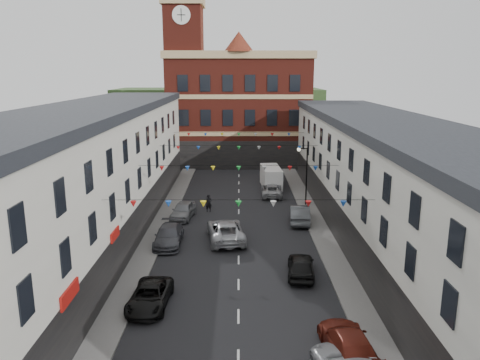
{
  "coord_description": "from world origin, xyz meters",
  "views": [
    {
      "loc": [
        0.05,
        -31.67,
        13.34
      ],
      "look_at": [
        0.12,
        8.23,
        4.05
      ],
      "focal_mm": 35.0,
      "sensor_mm": 36.0,
      "label": 1
    }
  ],
  "objects_px": {
    "car_left_c": "(150,296)",
    "pedestrian": "(209,203)",
    "car_right_c": "(349,344)",
    "moving_car": "(226,230)",
    "car_left_d": "(169,236)",
    "car_right_d": "(301,266)",
    "car_right_f": "(272,190)",
    "street_lamp": "(304,168)",
    "white_van": "(271,177)",
    "car_right_e": "(300,214)",
    "car_left_e": "(183,210)"
  },
  "relations": [
    {
      "from": "car_left_e",
      "to": "pedestrian",
      "type": "relative_size",
      "value": 2.6
    },
    {
      "from": "car_right_e",
      "to": "car_right_f",
      "type": "relative_size",
      "value": 1.02
    },
    {
      "from": "car_right_d",
      "to": "car_right_e",
      "type": "bearing_deg",
      "value": -90.88
    },
    {
      "from": "car_right_c",
      "to": "car_right_f",
      "type": "relative_size",
      "value": 1.07
    },
    {
      "from": "car_left_d",
      "to": "white_van",
      "type": "distance_m",
      "value": 21.09
    },
    {
      "from": "pedestrian",
      "to": "car_right_d",
      "type": "bearing_deg",
      "value": -81.65
    },
    {
      "from": "car_left_c",
      "to": "car_right_e",
      "type": "relative_size",
      "value": 0.95
    },
    {
      "from": "car_left_c",
      "to": "car_left_e",
      "type": "bearing_deg",
      "value": 92.53
    },
    {
      "from": "street_lamp",
      "to": "car_right_d",
      "type": "height_order",
      "value": "street_lamp"
    },
    {
      "from": "street_lamp",
      "to": "pedestrian",
      "type": "height_order",
      "value": "street_lamp"
    },
    {
      "from": "moving_car",
      "to": "white_van",
      "type": "height_order",
      "value": "white_van"
    },
    {
      "from": "moving_car",
      "to": "car_right_d",
      "type": "bearing_deg",
      "value": 119.68
    },
    {
      "from": "car_left_c",
      "to": "white_van",
      "type": "height_order",
      "value": "white_van"
    },
    {
      "from": "white_van",
      "to": "car_right_e",
      "type": "bearing_deg",
      "value": -86.34
    },
    {
      "from": "car_left_e",
      "to": "pedestrian",
      "type": "xyz_separation_m",
      "value": [
        2.24,
        1.99,
        0.1
      ]
    },
    {
      "from": "car_left_e",
      "to": "car_right_f",
      "type": "height_order",
      "value": "car_left_e"
    },
    {
      "from": "street_lamp",
      "to": "car_left_d",
      "type": "distance_m",
      "value": 16.53
    },
    {
      "from": "car_right_e",
      "to": "pedestrian",
      "type": "height_order",
      "value": "pedestrian"
    },
    {
      "from": "car_right_c",
      "to": "pedestrian",
      "type": "relative_size",
      "value": 3.01
    },
    {
      "from": "car_left_c",
      "to": "car_left_e",
      "type": "distance_m",
      "value": 16.79
    },
    {
      "from": "street_lamp",
      "to": "moving_car",
      "type": "bearing_deg",
      "value": -127.45
    },
    {
      "from": "moving_car",
      "to": "car_right_c",
      "type": "bearing_deg",
      "value": 103.67
    },
    {
      "from": "car_left_d",
      "to": "car_right_c",
      "type": "bearing_deg",
      "value": -55.24
    },
    {
      "from": "street_lamp",
      "to": "white_van",
      "type": "distance_m",
      "value": 8.95
    },
    {
      "from": "car_right_c",
      "to": "moving_car",
      "type": "distance_m",
      "value": 17.16
    },
    {
      "from": "car_left_c",
      "to": "car_left_e",
      "type": "height_order",
      "value": "car_left_e"
    },
    {
      "from": "car_left_d",
      "to": "car_left_e",
      "type": "height_order",
      "value": "car_left_e"
    },
    {
      "from": "car_left_c",
      "to": "car_right_c",
      "type": "bearing_deg",
      "value": -23.43
    },
    {
      "from": "car_right_c",
      "to": "car_right_e",
      "type": "xyz_separation_m",
      "value": [
        0.27,
        20.61,
        0.06
      ]
    },
    {
      "from": "car_left_e",
      "to": "moving_car",
      "type": "relative_size",
      "value": 0.75
    },
    {
      "from": "street_lamp",
      "to": "car_left_c",
      "type": "relative_size",
      "value": 1.3
    },
    {
      "from": "moving_car",
      "to": "pedestrian",
      "type": "bearing_deg",
      "value": -84.31
    },
    {
      "from": "street_lamp",
      "to": "car_left_e",
      "type": "height_order",
      "value": "street_lamp"
    },
    {
      "from": "car_left_c",
      "to": "pedestrian",
      "type": "xyz_separation_m",
      "value": [
        2.23,
        18.77,
        0.21
      ]
    },
    {
      "from": "car_left_d",
      "to": "car_right_d",
      "type": "xyz_separation_m",
      "value": [
        9.66,
        -5.83,
        0.0
      ]
    },
    {
      "from": "car_left_d",
      "to": "moving_car",
      "type": "relative_size",
      "value": 0.85
    },
    {
      "from": "car_right_c",
      "to": "car_right_f",
      "type": "xyz_separation_m",
      "value": [
        -1.63,
        29.74,
        -0.08
      ]
    },
    {
      "from": "pedestrian",
      "to": "street_lamp",
      "type": "bearing_deg",
      "value": -5.16
    },
    {
      "from": "street_lamp",
      "to": "moving_car",
      "type": "relative_size",
      "value": 1.01
    },
    {
      "from": "street_lamp",
      "to": "white_van",
      "type": "xyz_separation_m",
      "value": [
        -2.75,
        8.07,
        -2.72
      ]
    },
    {
      "from": "car_right_d",
      "to": "white_van",
      "type": "relative_size",
      "value": 0.81
    },
    {
      "from": "car_right_c",
      "to": "pedestrian",
      "type": "bearing_deg",
      "value": -75.47
    },
    {
      "from": "car_left_c",
      "to": "moving_car",
      "type": "bearing_deg",
      "value": 71.89
    },
    {
      "from": "car_left_e",
      "to": "car_right_f",
      "type": "xyz_separation_m",
      "value": [
        8.76,
        7.91,
        -0.09
      ]
    },
    {
      "from": "pedestrian",
      "to": "car_left_e",
      "type": "bearing_deg",
      "value": -155.9
    },
    {
      "from": "car_left_e",
      "to": "car_right_d",
      "type": "distance_m",
      "value": 15.7
    },
    {
      "from": "car_left_d",
      "to": "white_van",
      "type": "bearing_deg",
      "value": 63.04
    },
    {
      "from": "car_right_d",
      "to": "moving_car",
      "type": "distance_m",
      "value": 8.55
    },
    {
      "from": "car_right_d",
      "to": "car_right_f",
      "type": "relative_size",
      "value": 0.9
    },
    {
      "from": "car_right_e",
      "to": "moving_car",
      "type": "distance_m",
      "value": 8.02
    }
  ]
}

